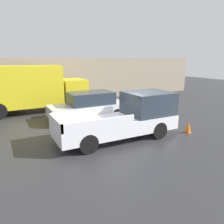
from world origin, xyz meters
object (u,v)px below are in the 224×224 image
car (89,106)px  delivery_truck (25,88)px  pickup_truck (127,117)px  traffic_cone (188,127)px

car → delivery_truck: (-3.23, 3.71, 0.90)m
pickup_truck → delivery_truck: (-3.62, 7.52, 0.76)m
pickup_truck → car: (-0.40, 3.81, -0.14)m
pickup_truck → car: 3.83m
delivery_truck → traffic_cone: 10.92m
delivery_truck → traffic_cone: delivery_truck is taller
car → traffic_cone: 5.94m
pickup_truck → traffic_cone: bearing=-17.7°
car → delivery_truck: delivery_truck is taller
delivery_truck → traffic_cone: size_ratio=12.78×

